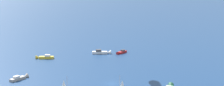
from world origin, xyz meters
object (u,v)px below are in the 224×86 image
Objects in this scene: motorboat_far_port at (44,57)px; motorboat_inshore at (102,52)px; motorboat_ahead at (121,52)px; motorboat_trailing at (20,78)px.

motorboat_inshore reaches higher than motorboat_far_port.
motorboat_trailing is at bearing 47.56° from motorboat_ahead.
motorboat_inshore is at bearing -159.68° from motorboat_far_port.
motorboat_far_port is at bearing 20.32° from motorboat_inshore.
motorboat_ahead is (-39.63, -11.85, -0.11)m from motorboat_far_port.
motorboat_ahead is at bearing -163.35° from motorboat_far_port.
motorboat_trailing is 62.68m from motorboat_ahead.
motorboat_inshore reaches higher than motorboat_ahead.
motorboat_trailing is at bearing 54.70° from motorboat_inshore.
motorboat_inshore is (-29.40, -10.89, 0.08)m from motorboat_far_port.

